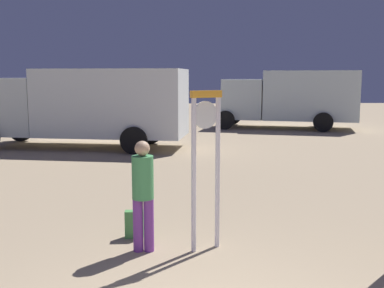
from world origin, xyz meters
TOP-DOWN VIEW (x-y plane):
  - standing_clock at (0.15, 2.65)m, footprint 0.47×0.29m
  - person_near_clock at (-0.75, 2.61)m, footprint 0.31×0.31m
  - backpack at (-0.93, 3.18)m, footprint 0.29×0.18m
  - box_truck_near at (-3.21, 12.68)m, footprint 7.47×3.70m
  - box_truck_far at (5.52, 18.50)m, footprint 7.02×4.23m

SIDE VIEW (x-z plane):
  - backpack at x=-0.93m, z-range -0.01..0.43m
  - person_near_clock at x=-0.75m, z-range 0.10..1.72m
  - standing_clock at x=0.15m, z-range 0.26..2.58m
  - box_truck_far at x=5.52m, z-range 0.14..2.95m
  - box_truck_near at x=-3.21m, z-range 0.17..2.95m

